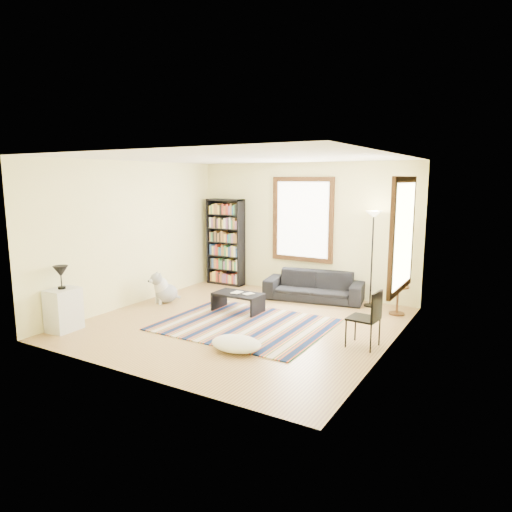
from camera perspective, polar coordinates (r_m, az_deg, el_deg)
The scene contains 21 objects.
floor at distance 7.99m, azimuth -1.83°, elevation -8.68°, with size 5.00×5.00×0.10m, color tan.
ceiling at distance 7.60m, azimuth -1.95°, elevation 12.56°, with size 5.00×5.00×0.10m, color white.
wall_back at distance 9.90m, azimuth 6.02°, elevation 3.43°, with size 5.00×0.10×2.80m, color #FAF4A9.
wall_front at distance 5.70m, azimuth -15.69°, elevation -1.47°, with size 5.00×0.10×2.80m, color #FAF4A9.
wall_left at distance 9.27m, azimuth -15.37°, elevation 2.72°, with size 0.10×5.00×2.80m, color #FAF4A9.
wall_right at distance 6.68m, azimuth 16.97°, elevation 0.06°, with size 0.10×5.00×2.80m, color #FAF4A9.
window_back at distance 9.80m, azimuth 5.84°, elevation 4.55°, with size 1.20×0.06×1.60m, color white.
window_right at distance 7.44m, azimuth 17.89°, elevation 2.52°, with size 0.06×1.20×1.60m, color white.
rug at distance 7.85m, azimuth -1.41°, elevation -8.56°, with size 2.73×2.19×0.02m, color #0C1B3E.
sofa at distance 9.44m, azimuth 7.26°, elevation -3.72°, with size 0.78×1.99×0.58m, color black.
bookshelf at distance 10.67m, azimuth -3.83°, elevation 1.75°, with size 0.90×0.30×2.00m, color black.
coffee_table at distance 8.56m, azimuth -2.26°, elevation -5.83°, with size 0.90×0.50×0.36m, color black.
book_a at distance 8.56m, azimuth -2.84°, elevation -4.51°, with size 0.16×0.21×0.02m, color beige.
book_b at distance 8.48m, azimuth -1.23°, elevation -4.67°, with size 0.14×0.20×0.01m, color beige.
floor_cushion at distance 6.75m, azimuth -2.47°, elevation -10.89°, with size 0.78×0.58×0.19m, color beige.
floor_lamp at distance 9.04m, azimuth 14.27°, elevation -0.42°, with size 0.30×0.30×1.86m, color black, non-canonical shape.
side_table at distance 8.76m, azimuth 17.25°, elevation -5.29°, with size 0.40×0.40×0.54m, color #412510.
folding_chair at distance 6.96m, azimuth 13.26°, elevation -7.61°, with size 0.42×0.40×0.86m, color black.
white_cabinet at distance 8.13m, azimuth -22.93°, elevation -6.20°, with size 0.38×0.50×0.70m, color silver.
table_lamp at distance 8.01m, azimuth -23.18°, elevation -2.48°, with size 0.24×0.24×0.38m, color black, non-canonical shape.
dog at distance 9.34m, azimuth -11.12°, elevation -3.85°, with size 0.44×0.62×0.62m, color #B3B3B3, non-canonical shape.
Camera 1 is at (4.05, -6.42, 2.47)m, focal length 32.00 mm.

